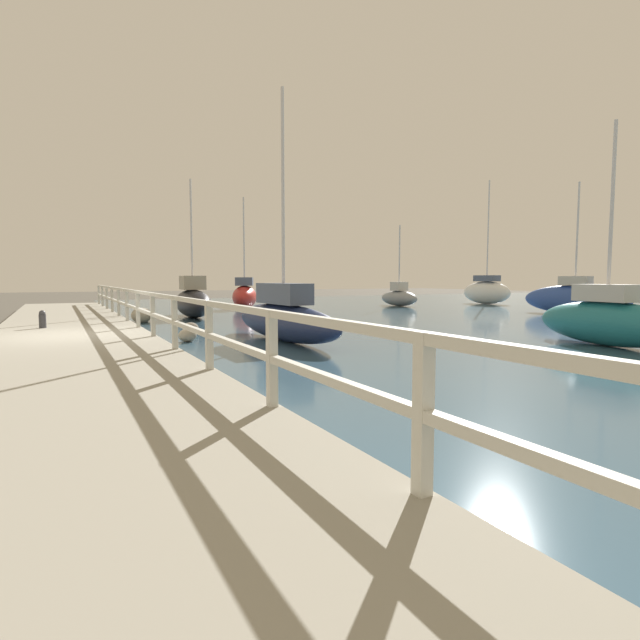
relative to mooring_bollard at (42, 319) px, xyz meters
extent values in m
plane|color=#4C473D|center=(0.66, -2.27, -0.60)|extent=(120.00, 120.00, 0.00)
cube|color=gray|center=(0.66, -2.27, -0.42)|extent=(3.68, 36.00, 0.35)
cube|color=beige|center=(2.40, -13.48, 0.27)|extent=(0.10, 0.10, 1.04)
cube|color=beige|center=(2.40, -10.99, 0.27)|extent=(0.10, 0.10, 1.04)
cube|color=beige|center=(2.40, -8.50, 0.27)|extent=(0.10, 0.10, 1.04)
cube|color=beige|center=(2.40, -6.01, 0.27)|extent=(0.10, 0.10, 1.04)
cube|color=beige|center=(2.40, -3.52, 0.27)|extent=(0.10, 0.10, 1.04)
cube|color=beige|center=(2.40, -1.02, 0.27)|extent=(0.10, 0.10, 1.04)
cube|color=beige|center=(2.40, 1.47, 0.27)|extent=(0.10, 0.10, 1.04)
cube|color=beige|center=(2.40, 3.96, 0.27)|extent=(0.10, 0.10, 1.04)
cube|color=beige|center=(2.40, 6.45, 0.27)|extent=(0.10, 0.10, 1.04)
cube|color=beige|center=(2.40, 8.95, 0.27)|extent=(0.10, 0.10, 1.04)
cube|color=beige|center=(2.40, 11.44, 0.27)|extent=(0.10, 0.10, 1.04)
cube|color=beige|center=(2.40, 13.93, 0.27)|extent=(0.10, 0.10, 1.04)
cube|color=beige|center=(2.40, -2.27, 0.76)|extent=(0.09, 32.50, 0.08)
cube|color=beige|center=(2.40, -2.27, 0.27)|extent=(0.09, 32.50, 0.08)
ellipsoid|color=gray|center=(3.50, -2.24, -0.42)|extent=(0.49, 0.44, 0.37)
ellipsoid|color=slate|center=(4.00, -0.46, -0.41)|extent=(0.50, 0.45, 0.38)
ellipsoid|color=slate|center=(3.47, 5.81, -0.36)|extent=(0.65, 0.58, 0.49)
ellipsoid|color=gray|center=(3.29, 4.62, -0.30)|extent=(0.79, 0.71, 0.59)
cylinder|color=#333338|center=(0.00, 0.00, -0.06)|extent=(0.18, 0.18, 0.38)
sphere|color=#333338|center=(0.00, 0.00, 0.16)|extent=(0.17, 0.17, 0.17)
ellipsoid|color=black|center=(5.74, 6.45, 0.03)|extent=(1.71, 5.20, 1.24)
cube|color=#9E937F|center=(5.74, 6.45, 0.95)|extent=(1.05, 1.64, 0.61)
cylinder|color=silver|center=(5.74, 6.45, 3.07)|extent=(0.09, 0.09, 4.84)
ellipsoid|color=#192347|center=(5.92, -3.24, -0.08)|extent=(1.20, 5.96, 1.03)
cube|color=#4C566B|center=(5.92, -3.24, 0.72)|extent=(0.78, 2.28, 0.57)
cylinder|color=silver|center=(5.92, -3.24, 3.34)|extent=(0.09, 0.09, 5.80)
ellipsoid|color=#2D4C9E|center=(22.45, -0.39, 0.11)|extent=(1.38, 5.37, 1.41)
cube|color=beige|center=(22.45, -0.39, 1.03)|extent=(0.76, 1.46, 0.44)
cylinder|color=silver|center=(22.45, -0.39, 3.26)|extent=(0.09, 0.09, 4.89)
ellipsoid|color=white|center=(26.44, 9.02, 0.18)|extent=(1.62, 3.85, 1.54)
cube|color=#4C566B|center=(26.44, 9.02, 1.16)|extent=(1.03, 1.70, 0.41)
cylinder|color=silver|center=(26.44, 9.02, 4.35)|extent=(0.09, 0.09, 6.80)
ellipsoid|color=#1E707A|center=(12.88, -8.04, -0.02)|extent=(1.80, 4.44, 1.13)
cube|color=beige|center=(12.88, -8.04, 0.76)|extent=(1.03, 1.69, 0.44)
cylinder|color=silver|center=(12.88, -8.04, 2.81)|extent=(0.09, 0.09, 4.53)
ellipsoid|color=red|center=(10.00, 11.69, 0.07)|extent=(2.60, 3.73, 1.33)
cube|color=#4C566B|center=(10.00, 11.69, 0.97)|extent=(1.48, 1.78, 0.47)
cylinder|color=silver|center=(10.00, 11.69, 3.25)|extent=(0.09, 0.09, 5.03)
ellipsoid|color=gray|center=(19.59, 9.76, -0.11)|extent=(1.18, 3.38, 0.96)
cube|color=beige|center=(19.59, 9.76, 0.66)|extent=(0.81, 0.87, 0.56)
cylinder|color=silver|center=(19.59, 9.76, 2.43)|extent=(0.09, 0.09, 4.12)
camera|label=1|loc=(0.40, -15.90, 1.12)|focal=28.00mm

